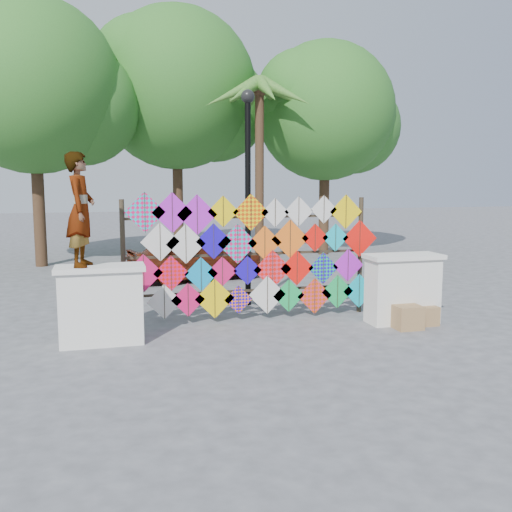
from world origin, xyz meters
name	(u,v)px	position (x,y,z in m)	size (l,w,h in m)	color
ground	(259,329)	(0.00, 0.00, 0.00)	(80.00, 80.00, 0.00)	gray
parapet_left	(101,304)	(-2.70, -0.20, 0.65)	(1.40, 0.65, 1.28)	white
parapet_right	(403,288)	(2.70, -0.20, 0.65)	(1.40, 0.65, 1.28)	white
kite_rack	(252,256)	(0.06, 0.72, 1.22)	(4.94, 0.24, 2.44)	#33291C
tree_west	(37,87)	(-4.40, 9.03, 5.38)	(5.85, 5.20, 8.01)	#4B3520
tree_mid	(179,90)	(0.11, 11.03, 5.77)	(6.30, 5.60, 8.61)	#4B3520
tree_east	(328,112)	(5.09, 9.53, 4.99)	(5.40, 4.80, 7.42)	#4B3520
palm_tree	(259,105)	(2.20, 8.00, 4.95)	(3.62, 3.62, 5.83)	#4B3520
vendor_woman	(81,210)	(-2.96, -0.20, 2.18)	(0.65, 0.43, 1.79)	#99999E
sedan	(196,257)	(-0.28, 5.39, 0.61)	(1.45, 3.60, 1.23)	#5F2310
lamppost	(248,177)	(0.30, 2.00, 2.69)	(0.28, 0.28, 4.46)	black
cardboard_box_near	(407,317)	(2.56, -0.64, 0.21)	(0.47, 0.42, 0.42)	tan
cardboard_box_far	(425,315)	(3.02, -0.47, 0.18)	(0.42, 0.38, 0.35)	tan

